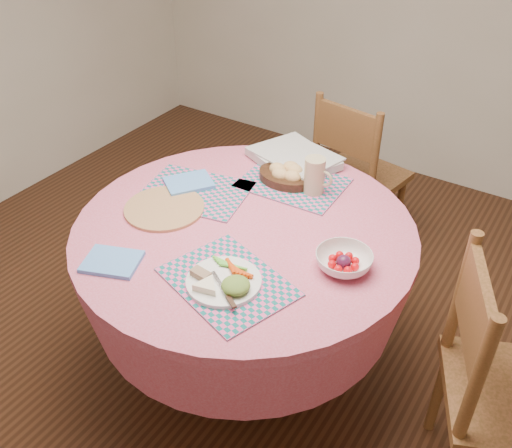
{
  "coord_description": "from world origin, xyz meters",
  "views": [
    {
      "loc": [
        0.94,
        -1.37,
        1.95
      ],
      "look_at": [
        0.05,
        0.0,
        0.78
      ],
      "focal_mm": 40.0,
      "sensor_mm": 36.0,
      "label": 1
    }
  ],
  "objects_px": {
    "chair_right": "(498,385)",
    "dinner_plate": "(225,281)",
    "fruit_bowl": "(344,261)",
    "wicker_trivet": "(164,208)",
    "latte_mug": "(315,176)",
    "chair_back": "(356,173)",
    "bread_bowl": "(286,174)",
    "dining_table": "(245,268)"
  },
  "relations": [
    {
      "from": "wicker_trivet",
      "to": "bread_bowl",
      "type": "height_order",
      "value": "bread_bowl"
    },
    {
      "from": "dining_table",
      "to": "bread_bowl",
      "type": "height_order",
      "value": "bread_bowl"
    },
    {
      "from": "fruit_bowl",
      "to": "latte_mug",
      "type": "bearing_deg",
      "value": 130.15
    },
    {
      "from": "dining_table",
      "to": "fruit_bowl",
      "type": "distance_m",
      "value": 0.46
    },
    {
      "from": "wicker_trivet",
      "to": "dining_table",
      "type": "bearing_deg",
      "value": 13.33
    },
    {
      "from": "chair_back",
      "to": "fruit_bowl",
      "type": "distance_m",
      "value": 1.17
    },
    {
      "from": "fruit_bowl",
      "to": "dinner_plate",
      "type": "bearing_deg",
      "value": -133.7
    },
    {
      "from": "wicker_trivet",
      "to": "bread_bowl",
      "type": "xyz_separation_m",
      "value": [
        0.28,
        0.42,
        0.03
      ]
    },
    {
      "from": "fruit_bowl",
      "to": "chair_back",
      "type": "bearing_deg",
      "value": 111.32
    },
    {
      "from": "dining_table",
      "to": "chair_right",
      "type": "bearing_deg",
      "value": 1.18
    },
    {
      "from": "wicker_trivet",
      "to": "fruit_bowl",
      "type": "height_order",
      "value": "fruit_bowl"
    },
    {
      "from": "chair_back",
      "to": "latte_mug",
      "type": "relative_size",
      "value": 6.14
    },
    {
      "from": "dinner_plate",
      "to": "latte_mug",
      "type": "xyz_separation_m",
      "value": [
        -0.03,
        0.64,
        0.06
      ]
    },
    {
      "from": "dinner_plate",
      "to": "chair_back",
      "type": "bearing_deg",
      "value": 95.87
    },
    {
      "from": "latte_mug",
      "to": "fruit_bowl",
      "type": "bearing_deg",
      "value": -49.85
    },
    {
      "from": "chair_right",
      "to": "dinner_plate",
      "type": "bearing_deg",
      "value": 87.99
    },
    {
      "from": "dining_table",
      "to": "chair_right",
      "type": "xyz_separation_m",
      "value": [
        0.95,
        0.02,
        -0.06
      ]
    },
    {
      "from": "chair_right",
      "to": "chair_back",
      "type": "bearing_deg",
      "value": 19.9
    },
    {
      "from": "dining_table",
      "to": "fruit_bowl",
      "type": "height_order",
      "value": "fruit_bowl"
    },
    {
      "from": "bread_bowl",
      "to": "fruit_bowl",
      "type": "bearing_deg",
      "value": -40.31
    },
    {
      "from": "dinner_plate",
      "to": "latte_mug",
      "type": "relative_size",
      "value": 1.65
    },
    {
      "from": "chair_right",
      "to": "wicker_trivet",
      "type": "height_order",
      "value": "chair_right"
    },
    {
      "from": "chair_back",
      "to": "fruit_bowl",
      "type": "height_order",
      "value": "chair_back"
    },
    {
      "from": "chair_right",
      "to": "latte_mug",
      "type": "distance_m",
      "value": 0.96
    },
    {
      "from": "bread_bowl",
      "to": "wicker_trivet",
      "type": "bearing_deg",
      "value": -123.65
    },
    {
      "from": "latte_mug",
      "to": "fruit_bowl",
      "type": "relative_size",
      "value": 0.76
    },
    {
      "from": "dining_table",
      "to": "bread_bowl",
      "type": "relative_size",
      "value": 5.39
    },
    {
      "from": "chair_right",
      "to": "dinner_plate",
      "type": "relative_size",
      "value": 3.95
    },
    {
      "from": "chair_back",
      "to": "dinner_plate",
      "type": "relative_size",
      "value": 3.72
    },
    {
      "from": "dining_table",
      "to": "wicker_trivet",
      "type": "bearing_deg",
      "value": -166.67
    },
    {
      "from": "latte_mug",
      "to": "bread_bowl",
      "type": "bearing_deg",
      "value": 174.28
    },
    {
      "from": "chair_right",
      "to": "bread_bowl",
      "type": "height_order",
      "value": "chair_right"
    },
    {
      "from": "wicker_trivet",
      "to": "latte_mug",
      "type": "distance_m",
      "value": 0.59
    },
    {
      "from": "dining_table",
      "to": "bread_bowl",
      "type": "distance_m",
      "value": 0.42
    },
    {
      "from": "wicker_trivet",
      "to": "dinner_plate",
      "type": "bearing_deg",
      "value": -27.35
    },
    {
      "from": "chair_right",
      "to": "dining_table",
      "type": "bearing_deg",
      "value": 67.7
    },
    {
      "from": "latte_mug",
      "to": "dinner_plate",
      "type": "bearing_deg",
      "value": -87.68
    },
    {
      "from": "dining_table",
      "to": "dinner_plate",
      "type": "distance_m",
      "value": 0.39
    },
    {
      "from": "dining_table",
      "to": "wicker_trivet",
      "type": "height_order",
      "value": "wicker_trivet"
    },
    {
      "from": "dinner_plate",
      "to": "fruit_bowl",
      "type": "bearing_deg",
      "value": 46.3
    },
    {
      "from": "dinner_plate",
      "to": "bread_bowl",
      "type": "distance_m",
      "value": 0.67
    },
    {
      "from": "dining_table",
      "to": "latte_mug",
      "type": "height_order",
      "value": "latte_mug"
    }
  ]
}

